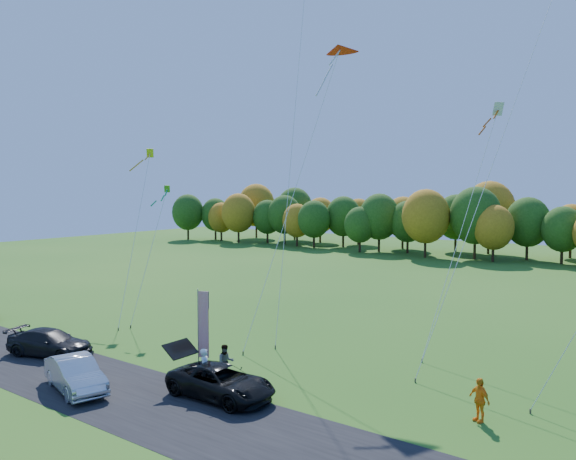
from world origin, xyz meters
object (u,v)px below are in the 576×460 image
Objects in this scene: black_suv at (221,382)px; silver_sedan at (75,374)px; person_east at (479,400)px; feather_flag at (202,323)px.

black_suv is 6.93m from silver_sedan.
person_east is 13.20m from feather_flag.
feather_flag reaches higher than silver_sedan.
silver_sedan is at bearing 117.96° from black_suv.
black_suv is at bearing -128.83° from person_east.
feather_flag is (-2.66, 1.53, 1.99)m from black_suv.
silver_sedan reaches higher than black_suv.
feather_flag is at bearing -19.10° from silver_sedan.
feather_flag is at bearing 59.47° from black_suv.
black_suv is 3.65m from feather_flag.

